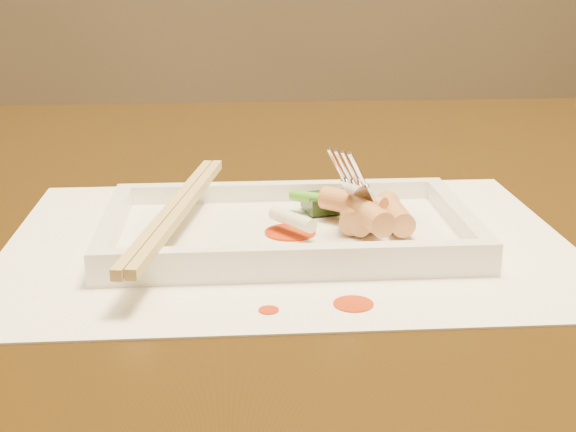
{
  "coord_description": "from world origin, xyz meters",
  "views": [
    {
      "loc": [
        -0.07,
        -0.67,
        0.95
      ],
      "look_at": [
        -0.03,
        -0.13,
        0.77
      ],
      "focal_mm": 50.0,
      "sensor_mm": 36.0,
      "label": 1
    }
  ],
  "objects": [
    {
      "name": "plate_rim_near",
      "position": [
        -0.03,
        -0.2,
        0.77
      ],
      "size": [
        0.26,
        0.01,
        0.01
      ],
      "primitive_type": "cube",
      "color": "white",
      "rests_on": "plate_base"
    },
    {
      "name": "sauce_splatter_b",
      "position": [
        -0.05,
        -0.25,
        0.75
      ],
      "size": [
        0.01,
        0.01,
        0.0
      ],
      "primitive_type": "cylinder",
      "color": "#B62A05",
      "rests_on": "placemat"
    },
    {
      "name": "chopstick_b",
      "position": [
        -0.1,
        -0.13,
        0.78
      ],
      "size": [
        0.05,
        0.25,
        0.01
      ],
      "primitive_type": "cube",
      "rotation": [
        0.0,
        0.0,
        -0.18
      ],
      "color": "tan",
      "rests_on": "plate_rim_near"
    },
    {
      "name": "placemat",
      "position": [
        -0.03,
        -0.13,
        0.75
      ],
      "size": [
        0.4,
        0.3,
        0.0
      ],
      "primitive_type": "cube",
      "color": "white",
      "rests_on": "table"
    },
    {
      "name": "fork",
      "position": [
        0.04,
        -0.11,
        0.83
      ],
      "size": [
        0.09,
        0.1,
        0.14
      ],
      "primitive_type": null,
      "color": "silver",
      "rests_on": "plate_base"
    },
    {
      "name": "sauce_blob_0",
      "position": [
        -0.03,
        -0.14,
        0.76
      ],
      "size": [
        0.04,
        0.04,
        0.0
      ],
      "primitive_type": "cylinder",
      "color": "#B62A05",
      "rests_on": "plate_base"
    },
    {
      "name": "rice_cake_1",
      "position": [
        0.03,
        -0.13,
        0.77
      ],
      "size": [
        0.04,
        0.05,
        0.02
      ],
      "primitive_type": "cylinder",
      "rotation": [
        1.57,
        0.0,
        2.54
      ],
      "color": "tan",
      "rests_on": "plate_base"
    },
    {
      "name": "scallion_green",
      "position": [
        0.01,
        -0.11,
        0.77
      ],
      "size": [
        0.08,
        0.05,
        0.01
      ],
      "primitive_type": "cylinder",
      "rotation": [
        1.57,
        0.0,
        1.02
      ],
      "color": "#378E16",
      "rests_on": "plate_base"
    },
    {
      "name": "veg_piece",
      "position": [
        0.0,
        -0.09,
        0.77
      ],
      "size": [
        0.04,
        0.04,
        0.01
      ],
      "primitive_type": "cube",
      "rotation": [
        0.0,
        0.0,
        0.23
      ],
      "color": "black",
      "rests_on": "plate_base"
    },
    {
      "name": "plate_base",
      "position": [
        -0.03,
        -0.13,
        0.76
      ],
      "size": [
        0.26,
        0.16,
        0.01
      ],
      "primitive_type": "cube",
      "color": "white",
      "rests_on": "placemat"
    },
    {
      "name": "rice_cake_2",
      "position": [
        0.02,
        -0.15,
        0.78
      ],
      "size": [
        0.03,
        0.05,
        0.02
      ],
      "primitive_type": "cylinder",
      "rotation": [
        1.57,
        0.0,
        0.25
      ],
      "color": "tan",
      "rests_on": "plate_base"
    },
    {
      "name": "rice_cake_0",
      "position": [
        0.04,
        -0.12,
        0.77
      ],
      "size": [
        0.04,
        0.05,
        0.02
      ],
      "primitive_type": "cylinder",
      "rotation": [
        1.57,
        0.0,
        2.64
      ],
      "color": "tan",
      "rests_on": "plate_base"
    },
    {
      "name": "plate_rim_right",
      "position": [
        0.09,
        -0.13,
        0.77
      ],
      "size": [
        0.01,
        0.14,
        0.01
      ],
      "primitive_type": "cube",
      "color": "white",
      "rests_on": "plate_base"
    },
    {
      "name": "rice_cake_3",
      "position": [
        0.05,
        -0.14,
        0.77
      ],
      "size": [
        0.02,
        0.04,
        0.02
      ],
      "primitive_type": "cylinder",
      "rotation": [
        1.57,
        0.0,
        0.04
      ],
      "color": "tan",
      "rests_on": "plate_base"
    },
    {
      "name": "table",
      "position": [
        0.0,
        0.0,
        0.65
      ],
      "size": [
        1.4,
        0.9,
        0.75
      ],
      "color": "black",
      "rests_on": "ground"
    },
    {
      "name": "rice_cake_5",
      "position": [
        0.02,
        -0.12,
        0.78
      ],
      "size": [
        0.05,
        0.05,
        0.02
      ],
      "primitive_type": "cylinder",
      "rotation": [
        1.57,
        0.0,
        0.86
      ],
      "color": "tan",
      "rests_on": "plate_base"
    },
    {
      "name": "chopstick_a",
      "position": [
        -0.11,
        -0.13,
        0.78
      ],
      "size": [
        0.05,
        0.25,
        0.01
      ],
      "primitive_type": "cube",
      "rotation": [
        0.0,
        0.0,
        -0.18
      ],
      "color": "tan",
      "rests_on": "plate_rim_near"
    },
    {
      "name": "plate_rim_left",
      "position": [
        -0.15,
        -0.13,
        0.77
      ],
      "size": [
        0.01,
        0.14,
        0.01
      ],
      "primitive_type": "cube",
      "color": "white",
      "rests_on": "plate_base"
    },
    {
      "name": "scallion_white",
      "position": [
        -0.03,
        -0.14,
        0.77
      ],
      "size": [
        0.03,
        0.04,
        0.01
      ],
      "primitive_type": "cylinder",
      "rotation": [
        1.57,
        0.0,
        0.64
      ],
      "color": "#EAEACC",
      "rests_on": "plate_base"
    },
    {
      "name": "plate_rim_far",
      "position": [
        -0.03,
        -0.06,
        0.77
      ],
      "size": [
        0.26,
        0.01,
        0.01
      ],
      "primitive_type": "cube",
      "color": "white",
      "rests_on": "plate_base"
    },
    {
      "name": "sauce_splatter_a",
      "position": [
        -0.0,
        -0.24,
        0.75
      ],
      "size": [
        0.02,
        0.02,
        0.0
      ],
      "primitive_type": "cylinder",
      "color": "#B62A05",
      "rests_on": "placemat"
    },
    {
      "name": "rice_cake_4",
      "position": [
        0.02,
        -0.13,
        0.77
      ],
      "size": [
        0.03,
        0.05,
        0.02
      ],
      "primitive_type": "cylinder",
      "rotation": [
        1.57,
        0.0,
        2.96
      ],
      "color": "tan",
      "rests_on": "plate_base"
    }
  ]
}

